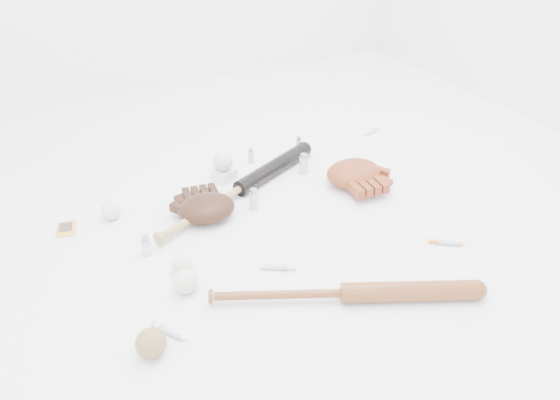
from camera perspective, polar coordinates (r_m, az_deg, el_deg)
name	(u,v)px	position (r m, az deg, el deg)	size (l,w,h in m)	color
bat_dark	(241,188)	(2.09, -4.14, 1.25)	(0.88, 0.06, 0.06)	black
bat_wood	(344,293)	(1.62, 6.71, -9.64)	(0.83, 0.06, 0.06)	brown
glove_dark	(206,208)	(1.96, -7.71, -0.82)	(0.24, 0.24, 0.09)	black
glove_tan	(354,173)	(2.17, 7.74, 2.81)	(0.27, 0.27, 0.10)	maroon
trading_card	(66,229)	(2.05, -21.43, -2.85)	(0.06, 0.09, 0.00)	gold
pedestal	(224,175)	(2.21, -5.90, 2.65)	(0.08, 0.08, 0.04)	white
baseball_on_pedestal	(223,161)	(2.18, -5.99, 4.08)	(0.08, 0.08, 0.08)	silver
baseball_left	(182,265)	(1.73, -10.17, -6.68)	(0.07, 0.07, 0.07)	silver
baseball_upper	(111,211)	(2.04, -17.28, -1.06)	(0.07, 0.07, 0.07)	silver
baseball_mid	(185,281)	(1.66, -9.86, -8.37)	(0.08, 0.08, 0.08)	silver
baseball_aged	(151,343)	(1.50, -13.33, -14.34)	(0.08, 0.08, 0.08)	olive
syringe_0	(171,333)	(1.56, -11.33, -13.45)	(0.15, 0.03, 0.02)	#ADBCC6
syringe_1	(275,267)	(1.73, -0.52, -7.03)	(0.16, 0.03, 0.02)	#ADBCC6
syringe_2	(289,156)	(2.36, 1.00, 4.64)	(0.17, 0.03, 0.02)	#ADBCC6
syringe_3	(448,243)	(1.92, 17.18, -4.28)	(0.15, 0.03, 0.02)	#ADBCC6
syringe_4	(371,132)	(2.61, 9.44, 7.03)	(0.14, 0.02, 0.02)	#ADBCC6
vial_0	(299,144)	(2.41, 1.96, 5.87)	(0.03, 0.03, 0.07)	#B0BAC1
vial_1	(251,156)	(2.32, -3.08, 4.63)	(0.03, 0.03, 0.06)	#B0BAC1
vial_2	(254,199)	(2.00, -2.74, 0.12)	(0.03, 0.03, 0.08)	#B0BAC1
vial_3	(304,164)	(2.23, 2.50, 3.82)	(0.04, 0.04, 0.09)	#B0BAC1
vial_4	(146,245)	(1.83, -13.82, -4.64)	(0.03, 0.03, 0.07)	#B0BAC1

